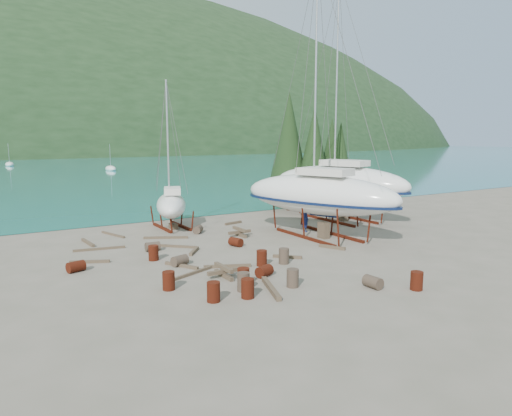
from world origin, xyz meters
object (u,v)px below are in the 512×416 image
large_sailboat_far (339,182)px  worker (305,219)px  large_sailboat_near (319,194)px  small_sailboat_shore (171,205)px

large_sailboat_far → worker: large_sailboat_far is taller
large_sailboat_near → small_sailboat_shore: large_sailboat_near is taller
small_sailboat_shore → large_sailboat_far: bearing=4.9°
large_sailboat_near → worker: large_sailboat_near is taller
large_sailboat_near → small_sailboat_shore: 11.63m
small_sailboat_shore → worker: small_sailboat_shore is taller
large_sailboat_near → worker: (0.23, 1.89, -2.13)m
large_sailboat_near → large_sailboat_far: size_ratio=0.96×
large_sailboat_far → worker: bearing=-175.4°
worker → small_sailboat_shore: bearing=51.2°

